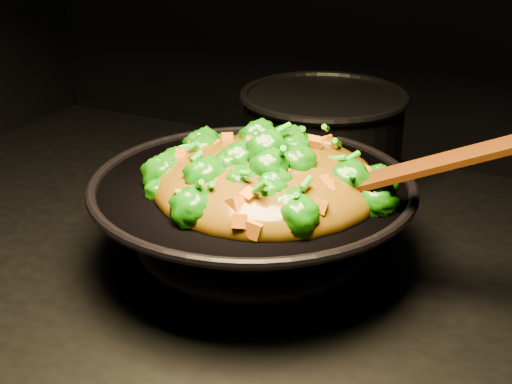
% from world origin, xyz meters
% --- Properties ---
extents(wok, '(0.46, 0.46, 0.11)m').
position_xyz_m(wok, '(0.03, 0.03, 0.95)').
color(wok, black).
rests_on(wok, stovetop).
extents(stir_fry, '(0.34, 0.34, 0.09)m').
position_xyz_m(stir_fry, '(0.05, 0.02, 1.05)').
color(stir_fry, '#145E06').
rests_on(stir_fry, wok).
extents(spatula, '(0.26, 0.09, 0.11)m').
position_xyz_m(spatula, '(0.21, 0.04, 1.05)').
color(spatula, '#371307').
rests_on(spatula, wok).
extents(back_pot, '(0.29, 0.29, 0.14)m').
position_xyz_m(back_pot, '(0.01, 0.32, 0.97)').
color(back_pot, black).
rests_on(back_pot, stovetop).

